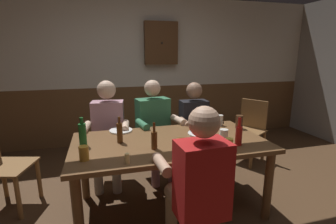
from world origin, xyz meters
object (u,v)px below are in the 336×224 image
bottle_3 (239,135)px  person_1 (155,125)px  pint_glass_1 (84,153)px  bottle_1 (154,139)px  wall_dart_cabinet (161,43)px  table_candle (127,158)px  bottle_0 (120,132)px  pint_glass_5 (191,145)px  chair_empty_near_right (249,128)px  bottle_2 (83,134)px  person_2 (196,124)px  plate_0 (121,130)px  plate_1 (201,134)px  pint_glass_0 (181,147)px  person_3 (197,182)px  pint_glass_6 (229,144)px  person_0 (108,128)px  dining_table (170,149)px  pint_glass_4 (239,122)px  pint_glass_3 (224,134)px  pint_glass_2 (220,120)px

bottle_3 → person_1: bearing=119.0°
bottle_3 → pint_glass_1: size_ratio=2.26×
bottle_1 → wall_dart_cabinet: wall_dart_cabinet is taller
person_1 → table_candle: 1.22m
person_1 → bottle_0: person_1 is taller
bottle_3 → pint_glass_5: bearing=-175.8°
table_candle → pint_glass_1: (-0.32, 0.15, 0.02)m
chair_empty_near_right → bottle_2: (-2.24, -0.79, 0.36)m
person_2 → bottle_1: bearing=51.0°
plate_0 → bottle_2: 0.51m
table_candle → person_1: bearing=67.7°
person_1 → plate_0: size_ratio=5.01×
plate_1 → pint_glass_0: 0.60m
bottle_2 → table_candle: bearing=-54.2°
person_3 → pint_glass_6: size_ratio=11.56×
person_0 → plate_0: 0.33m
dining_table → person_2: person_2 is taller
person_2 → table_candle: bearing=49.0°
person_0 → pint_glass_4: 1.52m
bottle_1 → wall_dart_cabinet: size_ratio=0.34×
person_1 → table_candle: size_ratio=15.35×
plate_1 → pint_glass_3: pint_glass_3 is taller
table_candle → bottle_1: bearing=41.7°
person_3 → bottle_1: size_ratio=5.09×
plate_0 → pint_glass_0: pint_glass_0 is taller
dining_table → pint_glass_5: bearing=-72.3°
person_3 → pint_glass_2: size_ratio=9.98×
pint_glass_0 → pint_glass_5: pint_glass_0 is taller
person_0 → person_2: person_0 is taller
person_3 → pint_glass_6: 0.57m
pint_glass_4 → chair_empty_near_right: bearing=48.9°
plate_1 → bottle_2: (-1.16, -0.02, 0.10)m
bottle_3 → bottle_2: bearing=165.4°
person_1 → pint_glass_5: (0.09, -1.04, 0.11)m
pint_glass_1 → chair_empty_near_right: bearing=26.6°
person_3 → pint_glass_5: person_3 is taller
bottle_3 → pint_glass_2: size_ratio=2.11×
bottle_1 → pint_glass_2: size_ratio=1.96×
pint_glass_4 → person_2: bearing=119.7°
plate_0 → chair_empty_near_right: bearing=13.1°
person_1 → dining_table: bearing=78.5°
person_0 → bottle_0: (0.09, -0.65, 0.15)m
dining_table → table_candle: 0.62m
person_1 → pint_glass_0: person_1 is taller
table_candle → pint_glass_1: bearing=154.8°
pint_glass_2 → person_0: bearing=163.4°
pint_glass_4 → wall_dart_cabinet: size_ratio=0.21×
chair_empty_near_right → plate_1: chair_empty_near_right is taller
person_3 → bottle_2: bearing=131.9°
table_candle → pint_glass_3: pint_glass_3 is taller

